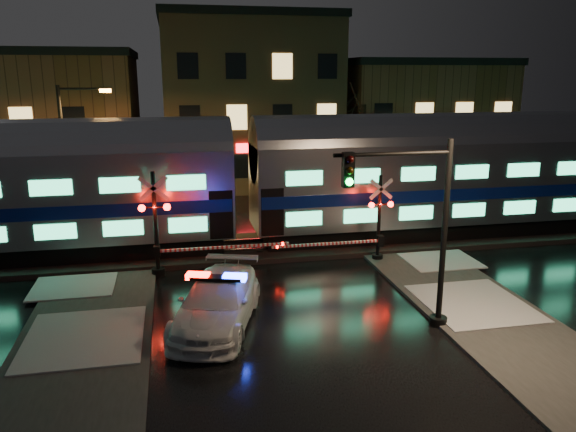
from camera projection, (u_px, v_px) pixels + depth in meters
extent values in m
plane|color=black|center=(276.00, 289.00, 21.27)|extent=(120.00, 120.00, 0.00)
cube|color=black|center=(256.00, 247.00, 25.99)|extent=(90.00, 4.20, 0.24)
cube|color=#2D2D2D|center=(68.00, 392.00, 14.29)|extent=(4.00, 20.00, 0.12)
cube|color=#2D2D2D|center=(525.00, 344.00, 16.83)|extent=(4.00, 20.00, 0.12)
cube|color=#522E20|center=(32.00, 125.00, 38.50)|extent=(14.00, 10.00, 9.00)
cube|color=brown|center=(247.00, 104.00, 41.60)|extent=(12.00, 11.00, 11.50)
cube|color=#522E20|center=(413.00, 122.00, 44.04)|extent=(12.00, 10.00, 8.50)
cube|color=black|center=(499.00, 223.00, 28.28)|extent=(24.00, 2.40, 0.80)
cube|color=#B7BAC1|center=(504.00, 178.00, 27.72)|extent=(25.00, 3.05, 3.80)
cube|color=navy|center=(503.00, 186.00, 27.81)|extent=(24.75, 3.09, 0.55)
cube|color=#42FCAA|center=(520.00, 208.00, 26.52)|extent=(21.00, 0.05, 0.62)
cube|color=#42FCAA|center=(524.00, 170.00, 26.08)|extent=(21.00, 0.05, 0.62)
cylinder|color=#B7BAC1|center=(507.00, 143.00, 27.30)|extent=(25.00, 3.05, 3.05)
imported|color=white|center=(217.00, 302.00, 18.06)|extent=(3.77, 5.90, 1.59)
cube|color=black|center=(216.00, 278.00, 17.85)|extent=(1.71, 0.90, 0.11)
cube|color=#FF0C05|center=(198.00, 276.00, 17.90)|extent=(0.81, 0.57, 0.19)
cube|color=#1426FF|center=(235.00, 277.00, 17.78)|extent=(0.81, 0.57, 0.19)
cylinder|color=black|center=(377.00, 258.00, 24.48)|extent=(0.47, 0.47, 0.28)
cylinder|color=black|center=(379.00, 219.00, 24.05)|extent=(0.15, 0.15, 3.79)
sphere|color=#FF0C05|center=(372.00, 205.00, 23.63)|extent=(0.25, 0.25, 0.25)
sphere|color=#FF0C05|center=(391.00, 204.00, 23.80)|extent=(0.25, 0.25, 0.25)
cube|color=white|center=(327.00, 244.00, 23.57)|extent=(4.74, 0.10, 0.10)
cube|color=black|center=(380.00, 241.00, 24.04)|extent=(0.25, 0.30, 0.45)
cylinder|color=black|center=(158.00, 272.00, 22.65)|extent=(0.53, 0.53, 0.32)
cylinder|color=black|center=(156.00, 225.00, 22.17)|extent=(0.17, 0.17, 4.27)
sphere|color=#FF0C05|center=(142.00, 208.00, 21.72)|extent=(0.28, 0.28, 0.28)
sphere|color=#FF0C05|center=(167.00, 207.00, 21.90)|extent=(0.28, 0.28, 0.28)
cube|color=white|center=(224.00, 247.00, 22.70)|extent=(5.34, 0.10, 0.10)
cube|color=black|center=(157.00, 251.00, 22.18)|extent=(0.25, 0.30, 0.45)
cylinder|color=black|center=(438.00, 321.00, 18.18)|extent=(0.57, 0.57, 0.30)
cylinder|color=black|center=(444.00, 236.00, 17.47)|extent=(0.18, 0.18, 6.06)
cylinder|color=black|center=(393.00, 154.00, 16.47)|extent=(3.64, 0.12, 0.12)
cube|color=black|center=(348.00, 170.00, 16.15)|extent=(0.32, 0.28, 1.01)
sphere|color=#0CFF3F|center=(349.00, 182.00, 16.08)|extent=(0.22, 0.22, 0.22)
cylinder|color=black|center=(65.00, 163.00, 27.19)|extent=(0.19, 0.19, 7.43)
cylinder|color=black|center=(83.00, 89.00, 26.54)|extent=(2.23, 0.11, 0.11)
cube|color=orange|center=(105.00, 91.00, 26.76)|extent=(0.51, 0.26, 0.17)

